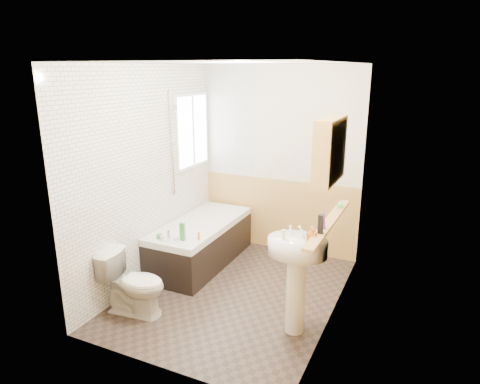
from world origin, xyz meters
The scene contains 26 objects.
floor centered at (0.00, 0.00, 0.00)m, with size 2.80×2.80×0.00m, color #302622.
ceiling centered at (0.00, 0.00, 2.50)m, with size 2.80×2.80×0.00m, color white.
wall_back centered at (0.00, 1.41, 1.25)m, with size 2.20×0.02×2.50m, color beige.
wall_front centered at (0.00, -1.41, 1.25)m, with size 2.20×0.02×2.50m, color beige.
wall_left centered at (-1.11, 0.00, 1.25)m, with size 0.02×2.80×2.50m, color beige.
wall_right centered at (1.11, 0.00, 1.25)m, with size 0.02×2.80×2.50m, color beige.
wainscot_right centered at (1.09, 0.00, 0.50)m, with size 0.01×2.80×1.00m, color #DBAA59.
wainscot_front centered at (0.00, -1.39, 0.50)m, with size 2.20×0.01×1.00m, color #DBAA59.
wainscot_back centered at (0.00, 1.39, 0.50)m, with size 2.20×0.01×1.00m, color #DBAA59.
tile_cladding_left centered at (-1.09, 0.00, 1.25)m, with size 0.01×2.80×2.50m, color white.
tile_return_back centered at (-0.73, 1.39, 1.75)m, with size 0.75×0.01×1.50m, color white.
window centered at (-1.06, 0.95, 1.65)m, with size 0.03×0.79×0.99m.
bathtub centered at (-0.73, 0.52, 0.29)m, with size 0.70×1.62×0.70m.
shower_riser centered at (-1.04, 0.44, 1.66)m, with size 0.11×0.09×1.30m.
toilet centered at (-0.76, -0.80, 0.33)m, with size 0.38×0.68×0.66m, color white.
sink centered at (0.84, -0.41, 0.68)m, with size 0.56×0.45×1.07m.
pine_shelf centered at (1.04, -0.06, 1.03)m, with size 0.10×1.48×0.03m, color #DBAA59.
medicine_cabinet centered at (1.01, -0.10, 1.74)m, with size 0.16×0.65×0.59m.
foam_can centered at (1.04, -0.40, 1.13)m, with size 0.05×0.05×0.17m, color black.
green_bottle centered at (1.04, -0.28, 1.14)m, with size 0.04×0.04×0.20m, color purple.
black_jar centered at (1.04, 0.39, 1.07)m, with size 0.06×0.06×0.04m, color #59C647.
soap_bottle centered at (0.98, -0.47, 0.99)m, with size 0.08×0.17×0.08m, color orange.
clear_bottle centered at (0.72, -0.46, 1.00)m, with size 0.03×0.03×0.09m, color silver.
blue_gel centered at (-0.61, -0.08, 0.67)m, with size 0.06×0.04×0.21m, color #388447.
cream_jar centered at (-0.88, -0.14, 0.59)m, with size 0.07×0.07×0.05m, color #388447.
orange_bottle centered at (-0.46, 0.01, 0.61)m, with size 0.03×0.03×0.09m, color orange.
Camera 1 is at (1.88, -3.91, 2.46)m, focal length 32.00 mm.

